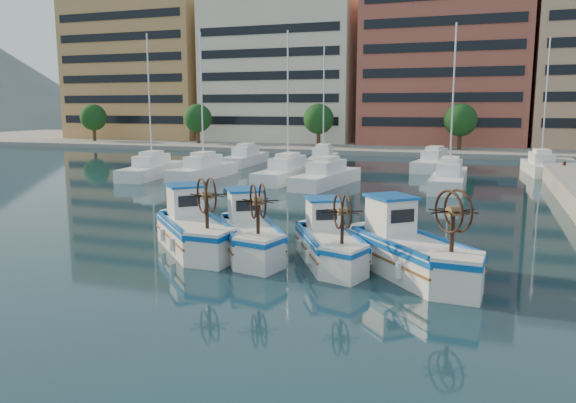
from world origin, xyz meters
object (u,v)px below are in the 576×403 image
object	(u,v)px
fishing_boat_c	(329,241)
fishing_boat_b	(249,232)
fishing_boat_d	(409,249)
fishing_boat_a	(193,228)

from	to	relation	value
fishing_boat_c	fishing_boat_b	bearing A→B (deg)	149.01
fishing_boat_b	fishing_boat_d	size ratio (longest dim) A/B	0.97
fishing_boat_a	fishing_boat_d	distance (m)	8.74
fishing_boat_a	fishing_boat_b	distance (m)	2.41
fishing_boat_b	fishing_boat_d	distance (m)	6.36
fishing_boat_b	fishing_boat_c	size ratio (longest dim) A/B	1.07
fishing_boat_a	fishing_boat_b	size ratio (longest dim) A/B	0.99
fishing_boat_c	fishing_boat_d	world-z (taller)	fishing_boat_d
fishing_boat_a	fishing_boat_d	world-z (taller)	fishing_boat_d
fishing_boat_a	fishing_boat_b	world-z (taller)	fishing_boat_a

